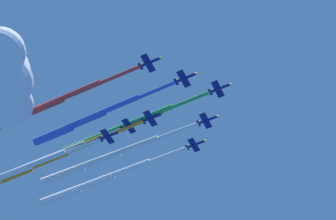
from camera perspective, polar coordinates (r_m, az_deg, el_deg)
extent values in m
cylinder|color=navy|center=(183.85, 6.35, 2.66)|extent=(6.58, 7.72, 1.17)
cone|color=yellow|center=(183.34, 7.81, 3.23)|extent=(1.68, 1.71, 1.11)
cylinder|color=black|center=(184.45, 4.99, 2.12)|extent=(1.06, 1.02, 0.88)
ellipsoid|color=black|center=(184.02, 6.90, 2.96)|extent=(1.82, 1.98, 0.73)
cube|color=navy|center=(183.87, 6.20, 2.59)|extent=(8.22, 7.39, 0.68)
cube|color=yellow|center=(186.09, 6.63, 1.71)|extent=(2.00, 2.23, 0.14)
cube|color=yellow|center=(181.82, 5.75, 3.51)|extent=(2.00, 2.23, 0.14)
cube|color=navy|center=(184.32, 5.26, 2.23)|extent=(3.18, 2.87, 0.31)
cube|color=yellow|center=(185.10, 5.23, 2.39)|extent=(1.07, 1.24, 1.90)
cylinder|color=green|center=(185.86, 2.54, 1.15)|extent=(13.20, 15.77, 1.49)
cylinder|color=green|center=(189.48, -2.09, -0.61)|extent=(13.78, 16.24, 2.23)
cylinder|color=green|center=(194.84, -6.42, -2.43)|extent=(14.36, 16.71, 2.97)
cylinder|color=green|center=(201.44, -10.49, -4.14)|extent=(14.94, 17.17, 3.72)
cylinder|color=navy|center=(189.83, 4.84, -1.27)|extent=(6.49, 7.79, 1.16)
cone|color=yellow|center=(189.10, 6.25, -0.75)|extent=(1.67, 1.71, 1.10)
cylinder|color=black|center=(190.63, 3.51, -1.77)|extent=(1.06, 1.01, 0.87)
ellipsoid|color=black|center=(189.90, 5.38, -0.98)|extent=(1.80, 1.99, 0.72)
cube|color=navy|center=(189.87, 4.69, -1.34)|extent=(8.26, 7.32, 0.64)
cube|color=yellow|center=(192.24, 5.11, -2.15)|extent=(1.98, 2.24, 0.14)
cube|color=yellow|center=(187.67, 4.25, -0.49)|extent=(1.98, 2.24, 0.14)
cube|color=navy|center=(190.45, 3.78, -1.67)|extent=(3.19, 2.85, 0.29)
cube|color=yellow|center=(191.20, 3.76, -1.49)|extent=(1.05, 1.24, 1.90)
cylinder|color=white|center=(192.58, 0.89, -2.74)|extent=(14.33, 17.61, 1.48)
cylinder|color=white|center=(197.45, -4.06, -4.47)|extent=(14.91, 18.06, 2.22)
cylinder|color=white|center=(204.28, -8.67, -6.22)|extent=(15.49, 18.52, 2.96)
cylinder|color=white|center=(212.51, -12.97, -7.81)|extent=(16.08, 18.98, 3.70)
cylinder|color=navy|center=(178.31, 2.12, 3.97)|extent=(6.65, 7.70, 1.20)
cone|color=yellow|center=(177.48, 3.60, 4.58)|extent=(1.70, 1.73, 1.14)
cylinder|color=black|center=(179.21, 0.73, 3.39)|extent=(1.07, 1.03, 0.90)
ellipsoid|color=black|center=(178.35, 2.69, 4.29)|extent=(1.84, 1.99, 0.75)
cube|color=navy|center=(178.36, 1.96, 3.89)|extent=(8.18, 7.42, 0.90)
cube|color=yellow|center=(180.49, 2.46, 3.00)|extent=(2.01, 2.22, 0.16)
cube|color=yellow|center=(176.41, 1.44, 4.83)|extent=(2.01, 2.22, 0.16)
cube|color=navy|center=(179.02, 1.02, 3.51)|extent=(3.16, 2.88, 0.39)
cube|color=yellow|center=(179.80, 1.00, 3.68)|extent=(1.12, 1.27, 1.90)
cylinder|color=blue|center=(181.08, -1.63, 2.40)|extent=(12.84, 15.09, 1.52)
cylinder|color=blue|center=(185.50, -6.07, 0.61)|extent=(13.43, 15.58, 2.28)
cylinder|color=blue|center=(191.51, -10.16, -1.23)|extent=(14.01, 16.06, 3.04)
cylinder|color=blue|center=(198.63, -13.99, -2.95)|extent=(14.60, 16.55, 3.80)
cylinder|color=navy|center=(199.67, 3.36, -4.30)|extent=(6.62, 7.75, 1.21)
cone|color=yellow|center=(198.69, 4.70, -3.79)|extent=(1.71, 1.73, 1.15)
cylinder|color=black|center=(200.71, 2.12, -4.76)|extent=(1.08, 1.04, 0.91)
ellipsoid|color=black|center=(199.61, 3.87, -4.01)|extent=(1.84, 2.00, 0.76)
cube|color=navy|center=(199.75, 3.22, -4.36)|extent=(8.19, 7.38, 1.03)
cube|color=yellow|center=(202.33, 3.65, -5.05)|extent=(2.00, 2.23, 0.17)
cube|color=yellow|center=(197.31, 2.78, -3.62)|extent=(2.00, 2.23, 0.17)
cube|color=navy|center=(200.49, 2.37, -4.67)|extent=(3.17, 2.87, 0.44)
cube|color=yellow|center=(201.18, 2.35, -4.48)|extent=(1.13, 1.29, 1.90)
cylinder|color=white|center=(203.07, -0.32, -5.67)|extent=(14.44, 17.25, 1.54)
cylinder|color=white|center=(208.60, -4.92, -7.27)|extent=(15.03, 17.73, 2.31)
cylinder|color=white|center=(215.96, -9.18, -8.85)|extent=(15.63, 18.22, 3.08)
cylinder|color=white|center=(224.59, -13.17, -10.28)|extent=(16.23, 18.71, 3.85)
cylinder|color=navy|center=(177.26, -2.33, 5.90)|extent=(6.53, 7.78, 1.18)
cone|color=yellow|center=(176.18, -0.85, 6.51)|extent=(1.69, 1.72, 1.12)
cylinder|color=black|center=(178.40, -3.71, 5.32)|extent=(1.07, 1.02, 0.89)
ellipsoid|color=black|center=(177.22, -1.75, 6.21)|extent=(1.82, 1.99, 0.74)
cube|color=navy|center=(177.34, -2.49, 5.82)|extent=(8.24, 7.33, 0.80)
cube|color=yellow|center=(179.22, -1.94, 4.89)|extent=(1.98, 2.24, 0.16)
cube|color=yellow|center=(175.64, -3.05, 6.80)|extent=(1.98, 2.24, 0.16)
cube|color=navy|center=(178.16, -3.43, 5.44)|extent=(3.19, 2.85, 0.35)
cube|color=yellow|center=(178.96, -3.42, 5.60)|extent=(1.08, 1.26, 1.90)
cylinder|color=red|center=(180.88, -6.26, 4.24)|extent=(13.65, 16.61, 1.51)
cylinder|color=red|center=(186.70, -11.00, 2.30)|extent=(14.24, 17.08, 2.26)
cylinder|color=red|center=(194.21, -15.30, 0.32)|extent=(14.83, 17.55, 3.01)
cylinder|color=red|center=(202.95, -19.25, -1.51)|extent=(15.42, 18.02, 3.77)
cylinder|color=navy|center=(187.91, -2.07, -0.99)|extent=(6.63, 7.68, 1.16)
cone|color=yellow|center=(186.58, -0.68, -0.43)|extent=(1.68, 1.71, 1.10)
cylinder|color=black|center=(189.27, -3.35, -1.51)|extent=(1.05, 1.02, 0.87)
ellipsoid|color=black|center=(187.74, -1.53, -0.69)|extent=(1.83, 1.97, 0.72)
cube|color=navy|center=(188.01, -2.21, -1.06)|extent=(8.19, 7.43, 0.63)
cube|color=yellow|center=(190.16, -1.68, -1.87)|extent=(2.01, 2.22, 0.14)
cube|color=yellow|center=(186.04, -2.75, -0.20)|extent=(2.01, 2.22, 0.14)
cube|color=navy|center=(188.98, -3.09, -1.40)|extent=(3.17, 2.89, 0.29)
cube|color=yellow|center=(189.74, -3.08, -1.23)|extent=(1.07, 1.23, 1.90)
cylinder|color=orange|center=(192.37, -5.90, -2.53)|extent=(14.83, 17.53, 1.48)
cylinder|color=orange|center=(199.43, -10.64, -4.34)|extent=(15.40, 18.00, 2.22)
cylinder|color=orange|center=(208.27, -14.94, -6.12)|extent=(15.97, 18.47, 2.96)
cylinder|color=orange|center=(218.38, -18.88, -7.72)|extent=(16.54, 18.94, 3.70)
cylinder|color=navy|center=(191.38, -4.74, -1.93)|extent=(6.63, 7.74, 1.21)
cone|color=yellow|center=(189.83, -3.40, -1.40)|extent=(1.71, 1.74, 1.15)
cylinder|color=black|center=(192.96, -5.98, -2.42)|extent=(1.08, 1.04, 0.91)
ellipsoid|color=black|center=(191.11, -4.21, -1.63)|extent=(1.84, 2.00, 0.76)
cube|color=navy|center=(191.52, -4.88, -2.00)|extent=(8.19, 7.38, 1.05)
cube|color=yellow|center=(193.77, -4.34, -2.75)|extent=(2.00, 2.23, 0.18)
cube|color=yellow|center=(189.42, -5.43, -1.20)|extent=(2.00, 2.23, 0.18)
cube|color=navy|center=(192.63, -5.73, -2.32)|extent=(3.17, 2.87, 0.45)
cube|color=yellow|center=(193.35, -5.72, -2.14)|extent=(1.14, 1.29, 1.90)
cylinder|color=white|center=(196.32, -8.35, -3.36)|extent=(14.24, 16.94, 1.54)
cylinder|color=white|center=(203.71, -12.74, -5.00)|extent=(14.84, 17.43, 2.31)
cylinder|color=white|center=(212.73, -16.71, -6.62)|extent=(15.44, 17.92, 3.09)
cylinder|color=navy|center=(193.54, -7.38, -3.21)|extent=(6.51, 7.81, 1.19)
cone|color=yellow|center=(191.78, -6.06, -2.72)|extent=(1.69, 1.72, 1.13)
cylinder|color=black|center=(195.30, -8.60, -3.67)|extent=(1.07, 1.03, 0.89)
ellipsoid|color=black|center=(193.19, -6.86, -2.93)|extent=(1.82, 2.00, 0.74)
cube|color=navy|center=(193.69, -7.52, -3.28)|extent=(8.25, 7.31, 0.88)
cube|color=yellow|center=(195.89, -6.98, -4.03)|extent=(1.98, 2.24, 0.16)
cube|color=yellow|center=(191.66, -8.08, -2.48)|extent=(1.98, 2.24, 0.16)
cube|color=navy|center=(194.93, -8.35, -3.58)|extent=(3.19, 2.84, 0.38)
cube|color=yellow|center=(195.64, -8.33, -3.40)|extent=(1.09, 1.28, 1.90)
cylinder|color=white|center=(198.82, -10.81, -4.49)|extent=(13.30, 16.29, 1.52)
cylinder|color=white|center=(206.36, -14.89, -5.91)|extent=(13.90, 16.76, 2.28)
cylinder|color=white|center=(215.33, -18.58, -7.33)|extent=(14.49, 17.23, 3.04)
sphere|color=white|center=(194.45, -19.28, 0.66)|extent=(20.48, 20.48, 20.48)
sphere|color=white|center=(186.52, -20.09, 6.80)|extent=(19.11, 19.11, 19.11)
sphere|color=white|center=(195.94, -18.90, 5.04)|extent=(15.02, 15.02, 15.02)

